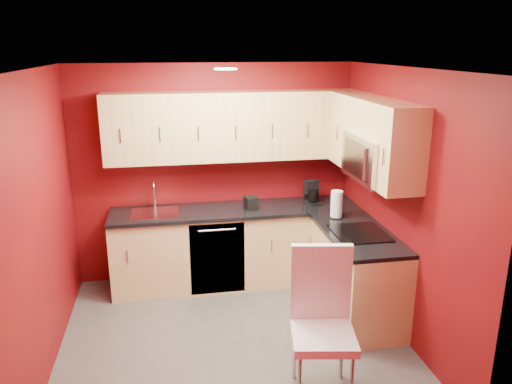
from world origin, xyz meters
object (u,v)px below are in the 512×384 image
object	(u,v)px
coffee_maker	(313,193)
paper_towel	(337,204)
napkin_holder	(251,203)
dining_chair	(323,328)
microwave	(375,158)
sink	(155,210)

from	to	relation	value
coffee_maker	paper_towel	distance (m)	0.52
napkin_holder	dining_chair	xyz separation A→B (m)	(0.21, -2.02, -0.38)
coffee_maker	dining_chair	bearing A→B (deg)	-117.67
coffee_maker	dining_chair	world-z (taller)	dining_chair
microwave	paper_towel	xyz separation A→B (m)	(-0.18, 0.50, -0.60)
paper_towel	dining_chair	world-z (taller)	paper_towel
sink	dining_chair	bearing A→B (deg)	-58.54
microwave	napkin_holder	distance (m)	1.55
dining_chair	microwave	bearing A→B (deg)	63.00
microwave	dining_chair	world-z (taller)	microwave
napkin_holder	dining_chair	size ratio (longest dim) A/B	0.12
sink	napkin_holder	world-z (taller)	sink
microwave	dining_chair	size ratio (longest dim) A/B	0.64
sink	napkin_holder	bearing A→B (deg)	-3.47
microwave	paper_towel	bearing A→B (deg)	110.02
dining_chair	sink	bearing A→B (deg)	131.42
sink	coffee_maker	xyz separation A→B (m)	(1.81, 0.00, 0.10)
sink	paper_towel	size ratio (longest dim) A/B	1.77
microwave	paper_towel	size ratio (longest dim) A/B	2.59
paper_towel	dining_chair	xyz separation A→B (m)	(-0.63, -1.58, -0.46)
napkin_holder	dining_chair	world-z (taller)	dining_chair
paper_towel	coffee_maker	bearing A→B (deg)	101.57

